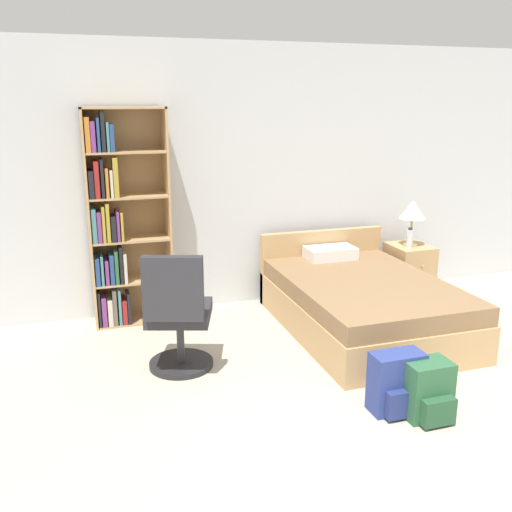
# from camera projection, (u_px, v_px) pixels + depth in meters

# --- Properties ---
(ground_plane) EXTENTS (14.00, 14.00, 0.00)m
(ground_plane) POSITION_uv_depth(u_px,v_px,m) (461.00, 481.00, 3.18)
(ground_plane) COLOR #BCB29E
(wall_back) EXTENTS (9.00, 0.06, 2.60)m
(wall_back) POSITION_uv_depth(u_px,v_px,m) (272.00, 177.00, 5.80)
(wall_back) COLOR silver
(wall_back) RESTS_ON ground_plane
(bookshelf) EXTENTS (0.73, 0.33, 2.00)m
(bookshelf) POSITION_uv_depth(u_px,v_px,m) (118.00, 223.00, 5.22)
(bookshelf) COLOR tan
(bookshelf) RESTS_ON ground_plane
(bed) EXTENTS (1.34, 1.98, 0.74)m
(bed) POSITION_uv_depth(u_px,v_px,m) (360.00, 302.00, 5.26)
(bed) COLOR tan
(bed) RESTS_ON ground_plane
(office_chair) EXTENTS (0.61, 0.67, 0.99)m
(office_chair) POSITION_uv_depth(u_px,v_px,m) (178.00, 317.00, 4.35)
(office_chair) COLOR #232326
(office_chair) RESTS_ON ground_plane
(nightstand) EXTENTS (0.40, 0.49, 0.56)m
(nightstand) POSITION_uv_depth(u_px,v_px,m) (409.00, 270.00, 6.15)
(nightstand) COLOR tan
(nightstand) RESTS_ON ground_plane
(table_lamp) EXTENTS (0.28, 0.28, 0.49)m
(table_lamp) POSITION_uv_depth(u_px,v_px,m) (413.00, 211.00, 5.96)
(table_lamp) COLOR tan
(table_lamp) RESTS_ON nightstand
(water_bottle) EXTENTS (0.07, 0.07, 0.22)m
(water_bottle) POSITION_uv_depth(u_px,v_px,m) (410.00, 239.00, 5.92)
(water_bottle) COLOR silver
(water_bottle) RESTS_ON nightstand
(backpack_blue) EXTENTS (0.36, 0.25, 0.42)m
(backpack_blue) POSITION_uv_depth(u_px,v_px,m) (397.00, 384.00, 3.85)
(backpack_blue) COLOR navy
(backpack_blue) RESTS_ON ground_plane
(backpack_green) EXTENTS (0.30, 0.29, 0.40)m
(backpack_green) POSITION_uv_depth(u_px,v_px,m) (428.00, 391.00, 3.78)
(backpack_green) COLOR #2D603D
(backpack_green) RESTS_ON ground_plane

